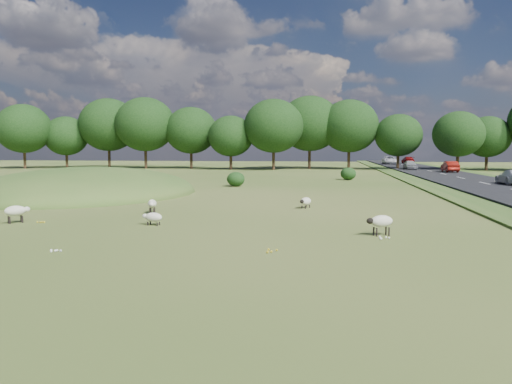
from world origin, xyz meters
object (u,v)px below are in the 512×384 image
at_px(car_2, 450,167).
at_px(sheep_0, 152,204).
at_px(sheep_2, 16,211).
at_px(sheep_3, 153,217).
at_px(car_6, 408,160).
at_px(car_1, 512,177).
at_px(car_4, 390,160).
at_px(sheep_1, 306,201).
at_px(car_5, 410,165).
at_px(sheep_4, 381,221).

bearing_deg(car_2, sheep_0, 59.66).
bearing_deg(sheep_2, sheep_3, -46.07).
distance_m(sheep_2, car_6, 85.85).
distance_m(sheep_0, car_2, 49.68).
xyz_separation_m(sheep_2, sheep_3, (6.40, 0.28, -0.20)).
bearing_deg(car_1, car_6, -90.00).
bearing_deg(car_6, car_4, 33.33).
distance_m(sheep_1, sheep_2, 14.89).
xyz_separation_m(sheep_2, car_6, (30.09, 80.40, 0.38)).
relative_size(sheep_1, car_5, 0.28).
height_order(sheep_1, car_2, car_2).
bearing_deg(sheep_2, car_1, -8.82).
bearing_deg(car_5, sheep_3, -110.09).
bearing_deg(car_5, sheep_2, -115.68).
distance_m(car_1, car_6, 55.36).
bearing_deg(sheep_1, car_6, -168.36).
xyz_separation_m(sheep_1, car_4, (13.41, 70.43, 0.62)).
xyz_separation_m(sheep_3, car_6, (23.69, 80.12, 0.59)).
bearing_deg(car_1, sheep_0, 39.80).
bearing_deg(car_1, sheep_4, 61.85).
xyz_separation_m(car_2, car_4, (-3.80, 30.90, 0.06)).
bearing_deg(sheep_0, sheep_3, -173.07).
height_order(car_4, car_5, car_4).
xyz_separation_m(sheep_0, sheep_4, (11.15, -5.15, 0.05)).
height_order(sheep_1, sheep_4, sheep_4).
height_order(sheep_1, car_1, car_1).
bearing_deg(car_6, sheep_0, 71.79).
relative_size(sheep_3, car_5, 0.26).
relative_size(car_1, car_4, 0.80).
relative_size(sheep_2, car_1, 0.24).
xyz_separation_m(sheep_0, sheep_3, (1.41, -3.84, -0.15)).
bearing_deg(car_6, sheep_3, 73.53).
xyz_separation_m(sheep_4, car_5, (10.15, 55.70, 0.36)).
relative_size(sheep_2, car_5, 0.27).
height_order(sheep_4, car_6, car_6).
xyz_separation_m(sheep_2, car_1, (30.09, 25.03, 0.32)).
xyz_separation_m(sheep_1, car_1, (17.21, 17.56, 0.50)).
distance_m(sheep_0, sheep_1, 8.57).
relative_size(sheep_4, car_4, 0.21).
bearing_deg(sheep_3, car_1, -121.27).
distance_m(car_1, car_2, 21.97).
relative_size(car_2, car_6, 0.89).
xyz_separation_m(sheep_1, car_6, (17.21, 72.92, 0.56)).
relative_size(sheep_2, car_6, 0.22).
xyz_separation_m(car_4, car_5, (0.00, -23.23, -0.09)).
relative_size(sheep_3, car_1, 0.23).
xyz_separation_m(sheep_1, sheep_2, (-12.88, -7.47, 0.17)).
relative_size(sheep_0, sheep_3, 1.02).
bearing_deg(sheep_0, car_1, -63.36).
bearing_deg(car_1, sheep_2, 39.76).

